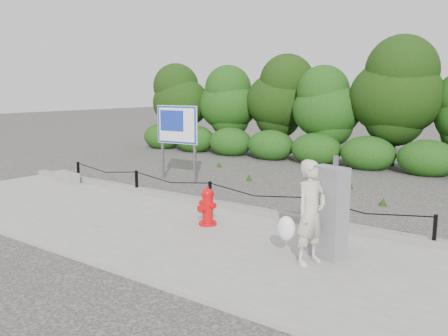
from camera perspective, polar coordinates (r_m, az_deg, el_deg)
ground at (r=11.32m, az=-1.69°, el=-5.00°), size 90.00×90.00×0.00m
sidewalk at (r=9.87m, az=-8.92°, el=-7.08°), size 14.00×4.00×0.08m
curb at (r=11.32m, az=-1.53°, el=-4.21°), size 14.00×0.22×0.14m
chain_barrier at (r=11.22m, az=-1.70°, el=-2.74°), size 10.06×0.06×0.60m
treeline at (r=18.35m, az=19.34°, el=8.29°), size 20.32×3.79×5.19m
fire_hydrant at (r=9.71m, az=-2.02°, el=-4.69°), size 0.42×0.44×0.79m
pedestrian at (r=7.64m, az=10.23°, el=-5.39°), size 0.77×0.69×1.68m
concrete_block at (r=14.84m, az=-18.34°, el=-1.05°), size 0.99×0.48×0.30m
utility_cabinet at (r=8.00m, az=12.50°, el=-5.21°), size 0.65×0.49×1.68m
advertising_sign at (r=14.62m, az=-5.67°, el=4.80°), size 1.45×0.26×2.32m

